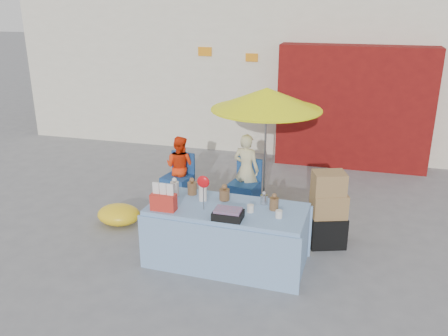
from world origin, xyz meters
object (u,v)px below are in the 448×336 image
(vendor_beige, at_px, (246,170))
(vendor_orange, at_px, (180,167))
(chair_right, at_px, (244,193))
(box_stack, at_px, (328,212))
(chair_left, at_px, (178,186))
(market_table, at_px, (227,234))
(umbrella, at_px, (267,99))

(vendor_beige, bearing_deg, vendor_orange, 11.32)
(chair_right, xyz_separation_m, box_stack, (1.50, -1.02, 0.28))
(chair_left, xyz_separation_m, vendor_orange, (-0.00, 0.13, 0.33))
(vendor_orange, bearing_deg, market_table, 136.71)
(chair_left, distance_m, box_stack, 2.95)
(market_table, xyz_separation_m, chair_left, (-1.44, 1.90, -0.18))
(chair_left, height_order, chair_right, same)
(chair_right, bearing_deg, market_table, -72.85)
(chair_left, bearing_deg, box_stack, -9.07)
(vendor_orange, bearing_deg, umbrella, -163.15)
(market_table, bearing_deg, chair_left, 129.15)
(umbrella, bearing_deg, market_table, -92.69)
(market_table, distance_m, chair_right, 1.92)
(chair_left, height_order, vendor_orange, vendor_orange)
(market_table, height_order, box_stack, market_table)
(market_table, height_order, umbrella, umbrella)
(vendor_orange, height_order, vendor_beige, vendor_beige)
(umbrella, relative_size, box_stack, 1.80)
(vendor_beige, relative_size, umbrella, 0.62)
(market_table, xyz_separation_m, umbrella, (0.10, 2.19, 1.46))
(chair_right, distance_m, umbrella, 1.69)
(chair_left, bearing_deg, vendor_orange, 102.64)
(chair_right, bearing_deg, vendor_beige, 102.64)
(vendor_orange, height_order, umbrella, umbrella)
(market_table, distance_m, vendor_beige, 2.06)
(umbrella, bearing_deg, vendor_orange, -174.47)
(chair_left, xyz_separation_m, vendor_beige, (1.25, 0.13, 0.39))
(chair_right, xyz_separation_m, vendor_beige, (-0.00, 0.13, 0.39))
(vendor_orange, distance_m, box_stack, 2.99)
(box_stack, bearing_deg, vendor_orange, 157.21)
(chair_right, distance_m, vendor_beige, 0.42)
(market_table, relative_size, vendor_orange, 1.90)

